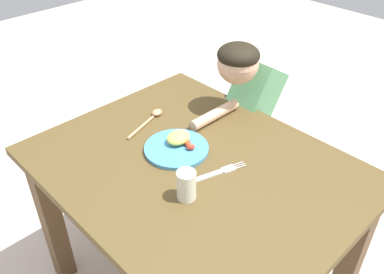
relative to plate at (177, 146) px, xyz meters
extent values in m
cube|color=#4E3D1F|center=(0.11, -0.01, -0.03)|extent=(1.11, 0.88, 0.03)
cube|color=#513A23|center=(-0.38, -0.38, -0.40)|extent=(0.07, 0.07, 0.70)
cube|color=#513A23|center=(-0.38, 0.36, -0.40)|extent=(0.07, 0.07, 0.70)
cube|color=#513A23|center=(0.59, 0.36, -0.40)|extent=(0.07, 0.07, 0.70)
cylinder|color=#438ABC|center=(0.00, -0.01, -0.01)|extent=(0.24, 0.24, 0.01)
ellipsoid|color=#E6DB54|center=(-0.01, 0.02, 0.02)|extent=(0.07, 0.09, 0.04)
ellipsoid|color=red|center=(0.05, 0.02, 0.01)|extent=(0.04, 0.04, 0.02)
ellipsoid|color=red|center=(0.02, 0.03, 0.01)|extent=(0.04, 0.04, 0.02)
cube|color=silver|center=(0.19, -0.03, -0.01)|extent=(0.05, 0.11, 0.01)
cube|color=silver|center=(0.21, 0.05, -0.01)|extent=(0.04, 0.05, 0.01)
cylinder|color=silver|center=(0.23, 0.09, -0.01)|extent=(0.02, 0.04, 0.00)
cylinder|color=silver|center=(0.22, 0.09, -0.01)|extent=(0.02, 0.04, 0.00)
cylinder|color=silver|center=(0.21, 0.09, -0.01)|extent=(0.02, 0.04, 0.00)
cylinder|color=tan|center=(-0.20, -0.01, -0.01)|extent=(0.06, 0.17, 0.01)
ellipsoid|color=tan|center=(-0.23, 0.10, 0.00)|extent=(0.05, 0.06, 0.02)
cylinder|color=silver|center=(0.21, -0.15, 0.04)|extent=(0.06, 0.06, 0.10)
cube|color=#4A3F68|center=(-0.04, 0.56, -0.48)|extent=(0.17, 0.16, 0.53)
cube|color=#599966|center=(-0.04, 0.47, -0.05)|extent=(0.16, 0.33, 0.41)
sphere|color=#D8A884|center=(-0.04, 0.37, 0.19)|extent=(0.17, 0.17, 0.17)
ellipsoid|color=black|center=(-0.04, 0.37, 0.23)|extent=(0.17, 0.17, 0.09)
cylinder|color=#D8A884|center=(-0.04, 0.24, 0.01)|extent=(0.04, 0.25, 0.04)
camera|label=1|loc=(0.90, -0.79, 0.89)|focal=38.31mm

